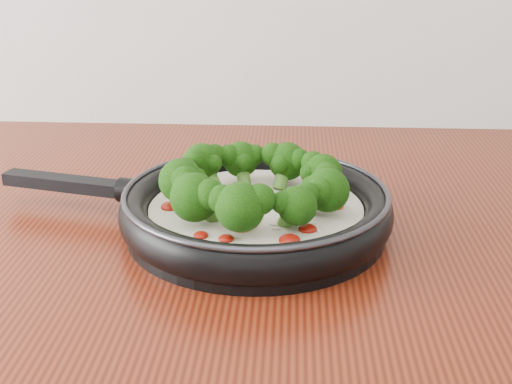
{
  "coord_description": "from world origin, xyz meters",
  "views": [
    {
      "loc": [
        0.02,
        0.32,
        1.23
      ],
      "look_at": [
        -0.02,
        1.04,
        0.95
      ],
      "focal_mm": 47.37,
      "sensor_mm": 36.0,
      "label": 1
    }
  ],
  "objects": [
    {
      "name": "skillet",
      "position": [
        -0.02,
        1.04,
        0.93
      ],
      "size": [
        0.52,
        0.38,
        0.09
      ],
      "color": "black",
      "rests_on": "counter"
    }
  ]
}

